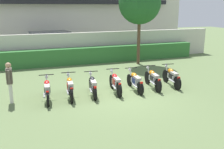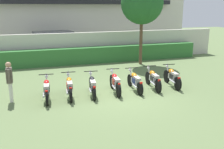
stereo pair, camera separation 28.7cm
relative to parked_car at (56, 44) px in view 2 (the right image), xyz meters
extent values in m
plane|color=#607547|center=(1.45, -9.72, -0.94)|extent=(60.00, 60.00, 0.00)
cube|color=beige|center=(1.45, 5.27, 2.70)|extent=(21.51, 6.00, 7.28)
cube|color=black|center=(1.45, 2.02, 3.07)|extent=(18.07, 0.50, 0.36)
cube|color=beige|center=(1.45, -2.26, 0.05)|extent=(20.43, 0.30, 1.97)
cube|color=#337033|center=(1.45, -2.96, -0.41)|extent=(16.35, 0.70, 1.06)
cube|color=silver|center=(0.05, 0.01, -0.20)|extent=(4.71, 2.44, 1.00)
cube|color=#2D333D|center=(-0.15, -0.02, 0.63)|extent=(2.90, 2.05, 0.65)
cylinder|color=black|center=(1.49, 1.14, -0.60)|extent=(0.70, 0.31, 0.68)
cylinder|color=black|center=(1.74, -0.70, -0.60)|extent=(0.70, 0.31, 0.68)
cylinder|color=black|center=(-1.63, 0.71, -0.60)|extent=(0.70, 0.31, 0.68)
cylinder|color=black|center=(-1.39, -1.12, -0.60)|extent=(0.70, 0.31, 0.68)
cylinder|color=brown|center=(4.95, -4.25, 0.54)|extent=(0.20, 0.20, 2.94)
sphere|color=#235B28|center=(4.95, -4.25, 2.93)|extent=(2.65, 2.65, 2.65)
cylinder|color=black|center=(-1.38, -8.64, -0.63)|extent=(0.15, 0.62, 0.62)
cylinder|color=black|center=(-1.50, -9.91, -0.63)|extent=(0.15, 0.62, 0.62)
cube|color=silver|center=(-1.44, -9.32, -0.48)|extent=(0.25, 0.62, 0.22)
ellipsoid|color=red|center=(-1.43, -9.15, -0.25)|extent=(0.26, 0.46, 0.22)
cube|color=#B2ADA3|center=(-1.47, -9.55, -0.27)|extent=(0.25, 0.54, 0.10)
cube|color=red|center=(-1.51, -10.01, -0.35)|extent=(0.11, 0.09, 0.08)
cylinder|color=silver|center=(-1.39, -8.73, -0.31)|extent=(0.07, 0.23, 0.65)
cylinder|color=black|center=(-1.40, -8.82, 0.01)|extent=(0.60, 0.09, 0.04)
sphere|color=silver|center=(-1.38, -8.62, -0.13)|extent=(0.14, 0.14, 0.14)
cylinder|color=silver|center=(-1.59, -9.56, -0.61)|extent=(0.12, 0.55, 0.07)
cube|color=black|center=(-1.45, -9.37, -0.43)|extent=(0.27, 0.38, 0.20)
cylinder|color=black|center=(-0.46, -8.59, -0.62)|extent=(0.15, 0.64, 0.64)
cylinder|color=black|center=(-0.58, -9.85, -0.62)|extent=(0.15, 0.64, 0.64)
cube|color=silver|center=(-0.53, -9.27, -0.47)|extent=(0.26, 0.62, 0.22)
ellipsoid|color=orange|center=(-0.51, -9.10, -0.24)|extent=(0.26, 0.46, 0.22)
cube|color=#B2ADA3|center=(-0.55, -9.50, -0.26)|extent=(0.25, 0.54, 0.10)
cube|color=red|center=(-0.59, -9.95, -0.34)|extent=(0.11, 0.09, 0.08)
cylinder|color=silver|center=(-0.47, -8.68, -0.30)|extent=(0.07, 0.23, 0.65)
cylinder|color=black|center=(-0.48, -8.77, 0.02)|extent=(0.60, 0.09, 0.04)
sphere|color=silver|center=(-0.46, -8.57, -0.12)|extent=(0.14, 0.14, 0.14)
cylinder|color=silver|center=(-0.67, -9.51, -0.60)|extent=(0.12, 0.55, 0.07)
cube|color=#A51414|center=(-0.53, -9.32, -0.42)|extent=(0.27, 0.38, 0.20)
cylinder|color=black|center=(0.53, -8.62, -0.65)|extent=(0.17, 0.58, 0.58)
cylinder|color=black|center=(0.36, -9.89, -0.65)|extent=(0.17, 0.58, 0.58)
cube|color=silver|center=(0.43, -9.31, -0.50)|extent=(0.28, 0.62, 0.22)
ellipsoid|color=black|center=(0.46, -9.14, -0.27)|extent=(0.28, 0.47, 0.22)
cube|color=beige|center=(0.40, -9.53, -0.29)|extent=(0.27, 0.54, 0.10)
cube|color=red|center=(0.34, -9.99, -0.37)|extent=(0.11, 0.09, 0.08)
cylinder|color=silver|center=(0.51, -8.71, -0.33)|extent=(0.08, 0.23, 0.65)
cylinder|color=black|center=(0.50, -8.80, -0.01)|extent=(0.60, 0.12, 0.04)
sphere|color=silver|center=(0.53, -8.60, -0.15)|extent=(0.14, 0.14, 0.14)
cylinder|color=silver|center=(0.28, -9.54, -0.63)|extent=(0.14, 0.55, 0.07)
cube|color=black|center=(0.43, -9.36, -0.45)|extent=(0.29, 0.39, 0.20)
cylinder|color=black|center=(1.54, -8.59, -0.62)|extent=(0.16, 0.63, 0.62)
cylinder|color=black|center=(1.40, -9.88, -0.62)|extent=(0.16, 0.63, 0.62)
cube|color=silver|center=(1.47, -9.28, -0.47)|extent=(0.26, 0.62, 0.22)
ellipsoid|color=red|center=(1.48, -9.12, -0.24)|extent=(0.27, 0.46, 0.22)
cube|color=beige|center=(1.44, -9.51, -0.26)|extent=(0.25, 0.54, 0.10)
cube|color=red|center=(1.39, -9.98, -0.34)|extent=(0.11, 0.09, 0.08)
cylinder|color=silver|center=(1.53, -8.68, -0.30)|extent=(0.07, 0.23, 0.65)
cylinder|color=black|center=(1.52, -8.76, 0.02)|extent=(0.60, 0.10, 0.04)
sphere|color=silver|center=(1.54, -8.57, -0.12)|extent=(0.14, 0.14, 0.14)
cylinder|color=silver|center=(1.32, -9.52, -0.60)|extent=(0.13, 0.55, 0.07)
cube|color=#A51414|center=(1.46, -9.33, -0.42)|extent=(0.28, 0.38, 0.20)
cylinder|color=black|center=(2.45, -8.58, -0.65)|extent=(0.13, 0.57, 0.57)
cylinder|color=black|center=(2.36, -9.92, -0.65)|extent=(0.13, 0.57, 0.57)
cube|color=silver|center=(2.40, -9.30, -0.50)|extent=(0.24, 0.61, 0.22)
ellipsoid|color=orange|center=(2.41, -9.13, -0.27)|extent=(0.25, 0.45, 0.22)
cube|color=#B2ADA3|center=(2.38, -9.53, -0.29)|extent=(0.23, 0.53, 0.10)
cube|color=red|center=(2.35, -10.02, -0.37)|extent=(0.10, 0.09, 0.08)
cylinder|color=silver|center=(2.44, -8.67, -0.33)|extent=(0.06, 0.23, 0.65)
cylinder|color=black|center=(2.43, -8.76, -0.01)|extent=(0.60, 0.07, 0.04)
sphere|color=silver|center=(2.45, -8.56, -0.15)|extent=(0.14, 0.14, 0.14)
cylinder|color=silver|center=(2.26, -9.54, -0.63)|extent=(0.11, 0.55, 0.07)
cube|color=navy|center=(2.40, -9.35, -0.45)|extent=(0.26, 0.37, 0.20)
cylinder|color=black|center=(3.39, -8.57, -0.63)|extent=(0.17, 0.63, 0.62)
cylinder|color=black|center=(3.23, -9.89, -0.63)|extent=(0.17, 0.63, 0.62)
cube|color=silver|center=(3.31, -9.28, -0.48)|extent=(0.27, 0.62, 0.22)
ellipsoid|color=orange|center=(3.33, -9.11, -0.25)|extent=(0.27, 0.46, 0.22)
cube|color=#B2ADA3|center=(3.28, -9.51, -0.27)|extent=(0.26, 0.54, 0.10)
cube|color=red|center=(3.22, -9.99, -0.35)|extent=(0.11, 0.09, 0.08)
cylinder|color=silver|center=(3.38, -8.66, -0.31)|extent=(0.08, 0.23, 0.65)
cylinder|color=black|center=(3.37, -8.75, 0.01)|extent=(0.60, 0.11, 0.04)
sphere|color=silver|center=(3.40, -8.55, -0.13)|extent=(0.14, 0.14, 0.14)
cylinder|color=silver|center=(3.16, -9.51, -0.61)|extent=(0.14, 0.55, 0.07)
cube|color=black|center=(3.30, -9.33, -0.43)|extent=(0.28, 0.39, 0.20)
cylinder|color=black|center=(4.41, -8.57, -0.63)|extent=(0.17, 0.63, 0.62)
cylinder|color=black|center=(4.24, -9.85, -0.63)|extent=(0.17, 0.63, 0.62)
cube|color=silver|center=(4.32, -9.26, -0.48)|extent=(0.28, 0.62, 0.22)
ellipsoid|color=orange|center=(4.34, -9.09, -0.25)|extent=(0.28, 0.47, 0.22)
cube|color=#B2ADA3|center=(4.29, -9.49, -0.27)|extent=(0.27, 0.54, 0.10)
cube|color=red|center=(4.22, -9.95, -0.35)|extent=(0.11, 0.09, 0.08)
cylinder|color=silver|center=(4.40, -8.66, -0.31)|extent=(0.08, 0.23, 0.65)
cylinder|color=black|center=(4.38, -8.75, 0.01)|extent=(0.60, 0.11, 0.04)
sphere|color=silver|center=(4.41, -8.55, -0.13)|extent=(0.14, 0.14, 0.14)
cylinder|color=silver|center=(4.16, -9.49, -0.61)|extent=(0.14, 0.55, 0.07)
cube|color=black|center=(4.31, -9.31, -0.43)|extent=(0.29, 0.39, 0.20)
cylinder|color=silver|center=(-2.80, -8.87, -0.54)|extent=(0.13, 0.13, 0.79)
cylinder|color=silver|center=(-2.80, -9.08, -0.54)|extent=(0.13, 0.13, 0.79)
cube|color=brown|center=(-2.80, -8.98, 0.14)|extent=(0.22, 0.46, 0.56)
cylinder|color=brown|center=(-2.80, -8.70, 0.15)|extent=(0.09, 0.09, 0.53)
cylinder|color=brown|center=(-2.80, -9.26, 0.15)|extent=(0.09, 0.09, 0.53)
sphere|color=tan|center=(-2.80, -8.98, 0.55)|extent=(0.21, 0.21, 0.21)
camera|label=1|loc=(-2.36, -19.44, 2.74)|focal=41.78mm
camera|label=2|loc=(-2.09, -19.53, 2.74)|focal=41.78mm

